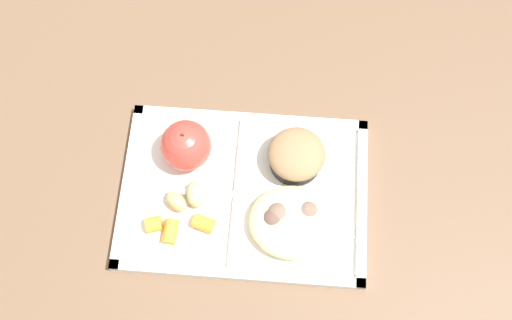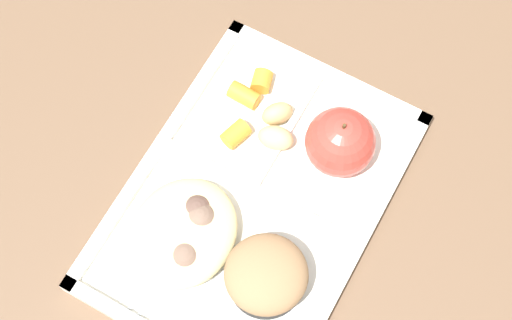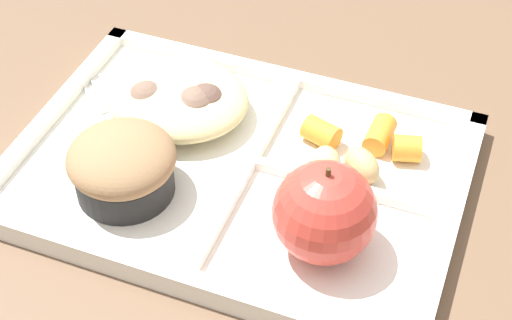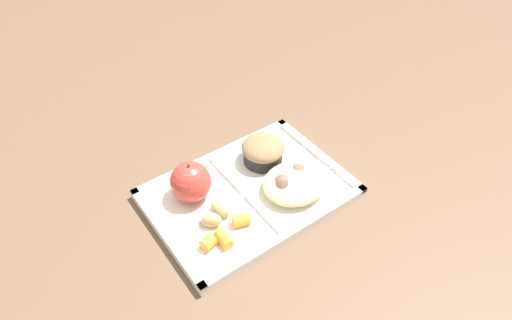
% 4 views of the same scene
% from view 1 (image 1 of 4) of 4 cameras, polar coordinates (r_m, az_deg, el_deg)
% --- Properties ---
extents(ground, '(6.00, 6.00, 0.00)m').
position_cam_1_polar(ground, '(0.88, -1.13, -3.40)').
color(ground, brown).
extents(lunch_tray, '(0.35, 0.25, 0.02)m').
position_cam_1_polar(lunch_tray, '(0.87, -1.20, -3.26)').
color(lunch_tray, white).
rests_on(lunch_tray, ground).
extents(green_apple, '(0.07, 0.07, 0.08)m').
position_cam_1_polar(green_apple, '(0.86, -6.69, 1.38)').
color(green_apple, '#C63D33').
rests_on(green_apple, lunch_tray).
extents(bran_muffin, '(0.08, 0.08, 0.05)m').
position_cam_1_polar(bran_muffin, '(0.86, 3.84, 0.38)').
color(bran_muffin, black).
rests_on(bran_muffin, lunch_tray).
extents(carrot_slice_center, '(0.02, 0.03, 0.02)m').
position_cam_1_polar(carrot_slice_center, '(0.85, -8.15, -6.76)').
color(carrot_slice_center, orange).
rests_on(carrot_slice_center, lunch_tray).
extents(carrot_slice_diagonal, '(0.03, 0.03, 0.02)m').
position_cam_1_polar(carrot_slice_diagonal, '(0.85, -5.03, -6.03)').
color(carrot_slice_diagonal, orange).
rests_on(carrot_slice_diagonal, lunch_tray).
extents(carrot_slice_large, '(0.03, 0.03, 0.02)m').
position_cam_1_polar(carrot_slice_large, '(0.85, -9.70, -6.04)').
color(carrot_slice_large, orange).
rests_on(carrot_slice_large, lunch_tray).
extents(potato_chunk_wedge, '(0.04, 0.04, 0.03)m').
position_cam_1_polar(potato_chunk_wedge, '(0.86, -7.60, -3.94)').
color(potato_chunk_wedge, tan).
rests_on(potato_chunk_wedge, lunch_tray).
extents(potato_chunk_corner, '(0.03, 0.04, 0.03)m').
position_cam_1_polar(potato_chunk_corner, '(0.85, -5.77, -3.29)').
color(potato_chunk_corner, tan).
rests_on(potato_chunk_corner, lunch_tray).
extents(egg_noodle_pile, '(0.12, 0.11, 0.03)m').
position_cam_1_polar(egg_noodle_pile, '(0.84, 3.46, -5.93)').
color(egg_noodle_pile, beige).
rests_on(egg_noodle_pile, lunch_tray).
extents(meatball_side, '(0.04, 0.04, 0.04)m').
position_cam_1_polar(meatball_side, '(0.84, 4.88, -5.02)').
color(meatball_side, '#755B4C').
rests_on(meatball_side, lunch_tray).
extents(meatball_center, '(0.04, 0.04, 0.04)m').
position_cam_1_polar(meatball_center, '(0.84, 1.66, -5.69)').
color(meatball_center, brown).
rests_on(meatball_center, lunch_tray).
extents(meatball_back, '(0.04, 0.04, 0.04)m').
position_cam_1_polar(meatball_back, '(0.84, 2.07, -5.23)').
color(meatball_back, '#755B4C').
rests_on(meatball_back, lunch_tray).
extents(plastic_fork, '(0.13, 0.11, 0.00)m').
position_cam_1_polar(plastic_fork, '(0.86, 6.44, -4.74)').
color(plastic_fork, silver).
rests_on(plastic_fork, lunch_tray).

